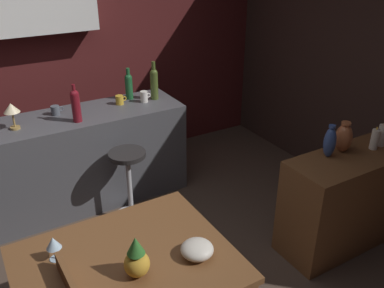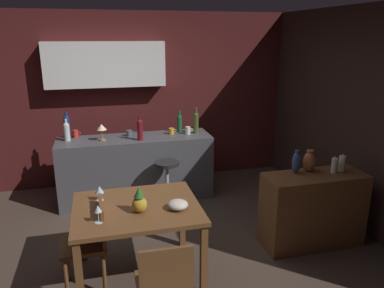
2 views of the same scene
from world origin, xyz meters
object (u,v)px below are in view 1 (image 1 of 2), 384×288
cup_slate (56,110)px  dining_table (127,274)px  cup_mustard (120,100)px  sideboard_cabinet (346,200)px  vase_copper (344,138)px  wine_bottle_olive (154,82)px  pineapple_centerpiece (137,259)px  bar_stool (129,185)px  pillar_candle_tall (382,135)px  fruit_bowl (197,249)px  counter_lamp (12,110)px  cup_white (144,97)px  wine_glass_right (53,243)px  wine_bottle_ruby (76,104)px  pillar_candle_short (375,139)px  vase_ceramic_blue (330,142)px  wine_bottle_green (129,85)px

cup_slate → dining_table: bearing=-93.5°
cup_mustard → sideboard_cabinet: bearing=-55.2°
cup_slate → vase_copper: size_ratio=0.45×
wine_bottle_olive → pineapple_centerpiece: bearing=-118.1°
dining_table → bar_stool: dining_table is taller
bar_stool → pillar_candle_tall: bearing=-33.8°
fruit_bowl → cup_slate: bearing=96.6°
fruit_bowl → counter_lamp: (-0.61, 1.92, 0.29)m
cup_white → vase_copper: vase_copper is taller
vase_copper → pillar_candle_tall: bearing=-13.9°
pillar_candle_tall → vase_copper: 0.36m
dining_table → cup_mustard: bearing=69.2°
wine_glass_right → wine_bottle_ruby: size_ratio=0.44×
dining_table → pineapple_centerpiece: bearing=-82.3°
sideboard_cabinet → cup_mustard: bearing=124.8°
pineapple_centerpiece → counter_lamp: bearing=98.1°
bar_stool → pineapple_centerpiece: size_ratio=2.85×
dining_table → cup_slate: (0.12, 1.91, 0.29)m
wine_bottle_ruby → sideboard_cabinet: bearing=-42.5°
dining_table → cup_mustard: size_ratio=10.54×
fruit_bowl → pillar_candle_tall: bearing=8.6°
pillar_candle_short → vase_ceramic_blue: size_ratio=0.72×
dining_table → cup_white: bearing=62.6°
cup_mustard → vase_copper: vase_copper is taller
cup_mustard → bar_stool: bearing=-107.6°
pineapple_centerpiece → vase_copper: vase_copper is taller
pineapple_centerpiece → cup_mustard: cup_mustard is taller
cup_mustard → wine_bottle_green: bearing=34.8°
vase_ceramic_blue → sideboard_cabinet: bearing=-27.4°
counter_lamp → pillar_candle_tall: counter_lamp is taller
sideboard_cabinet → fruit_bowl: size_ratio=5.98×
cup_white → cup_mustard: (-0.23, 0.06, -0.01)m
cup_mustard → cup_slate: bearing=175.7°
pillar_candle_short → bar_stool: bearing=144.4°
vase_ceramic_blue → cup_white: bearing=116.7°
vase_ceramic_blue → pillar_candle_short: bearing=-12.0°
bar_stool → cup_slate: (-0.41, 0.62, 0.57)m
wine_bottle_green → counter_lamp: 1.12m
wine_glass_right → fruit_bowl: 0.78m
fruit_bowl → wine_bottle_olive: wine_bottle_olive is taller
vase_copper → wine_bottle_olive: bearing=117.6°
pineapple_centerpiece → wine_bottle_olive: 2.23m
cup_white → pillar_candle_short: 2.08m
pillar_candle_short → vase_copper: size_ratio=0.77×
wine_glass_right → pineapple_centerpiece: size_ratio=0.60×
wine_bottle_olive → pillar_candle_tall: size_ratio=1.84×
sideboard_cabinet → wine_bottle_ruby: (-1.69, 1.55, 0.65)m
fruit_bowl → vase_copper: (1.55, 0.37, 0.15)m
dining_table → vase_ceramic_blue: (1.74, 0.21, 0.29)m
cup_mustard → counter_lamp: counter_lamp is taller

